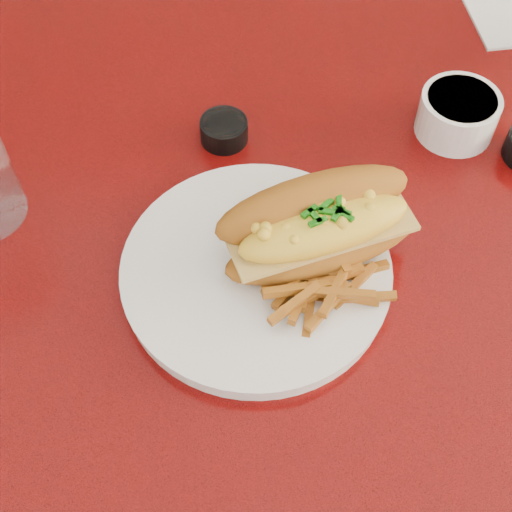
{
  "coord_description": "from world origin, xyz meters",
  "views": [
    {
      "loc": [
        -0.21,
        -0.5,
        1.39
      ],
      "look_at": [
        -0.21,
        -0.1,
        0.81
      ],
      "focal_mm": 50.0,
      "sensor_mm": 36.0,
      "label": 1
    }
  ],
  "objects_px": {
    "booth_bench_far": "(347,60)",
    "fork": "(319,233)",
    "diner_table": "(418,281)",
    "mac_hoagie": "(319,225)",
    "dinner_plate": "(256,272)",
    "sauce_cup_left": "(224,130)",
    "gravy_ramekin": "(458,113)"
  },
  "relations": [
    {
      "from": "diner_table",
      "to": "fork",
      "type": "bearing_deg",
      "value": -159.62
    },
    {
      "from": "dinner_plate",
      "to": "gravy_ramekin",
      "type": "bearing_deg",
      "value": 41.63
    },
    {
      "from": "diner_table",
      "to": "gravy_ramekin",
      "type": "bearing_deg",
      "value": 77.36
    },
    {
      "from": "mac_hoagie",
      "to": "sauce_cup_left",
      "type": "distance_m",
      "value": 0.2
    },
    {
      "from": "dinner_plate",
      "to": "booth_bench_far",
      "type": "bearing_deg",
      "value": 76.88
    },
    {
      "from": "sauce_cup_left",
      "to": "fork",
      "type": "bearing_deg",
      "value": -55.87
    },
    {
      "from": "fork",
      "to": "diner_table",
      "type": "bearing_deg",
      "value": -55.74
    },
    {
      "from": "gravy_ramekin",
      "to": "booth_bench_far",
      "type": "bearing_deg",
      "value": 92.09
    },
    {
      "from": "sauce_cup_left",
      "to": "mac_hoagie",
      "type": "bearing_deg",
      "value": -59.83
    },
    {
      "from": "diner_table",
      "to": "mac_hoagie",
      "type": "relative_size",
      "value": 5.42
    },
    {
      "from": "booth_bench_far",
      "to": "dinner_plate",
      "type": "distance_m",
      "value": 1.05
    },
    {
      "from": "booth_bench_far",
      "to": "gravy_ramekin",
      "type": "distance_m",
      "value": 0.86
    },
    {
      "from": "diner_table",
      "to": "sauce_cup_left",
      "type": "relative_size",
      "value": 21.19
    },
    {
      "from": "booth_bench_far",
      "to": "mac_hoagie",
      "type": "bearing_deg",
      "value": -99.56
    },
    {
      "from": "fork",
      "to": "gravy_ramekin",
      "type": "xyz_separation_m",
      "value": [
        0.17,
        0.17,
        0.01
      ]
    },
    {
      "from": "dinner_plate",
      "to": "fork",
      "type": "bearing_deg",
      "value": 33.2
    },
    {
      "from": "fork",
      "to": "sauce_cup_left",
      "type": "distance_m",
      "value": 0.19
    },
    {
      "from": "diner_table",
      "to": "dinner_plate",
      "type": "bearing_deg",
      "value": -155.27
    },
    {
      "from": "mac_hoagie",
      "to": "sauce_cup_left",
      "type": "xyz_separation_m",
      "value": [
        -0.1,
        0.17,
        -0.04
      ]
    },
    {
      "from": "booth_bench_far",
      "to": "mac_hoagie",
      "type": "relative_size",
      "value": 5.29
    },
    {
      "from": "diner_table",
      "to": "booth_bench_far",
      "type": "distance_m",
      "value": 0.87
    },
    {
      "from": "diner_table",
      "to": "mac_hoagie",
      "type": "height_order",
      "value": "mac_hoagie"
    },
    {
      "from": "diner_table",
      "to": "gravy_ramekin",
      "type": "distance_m",
      "value": 0.22
    },
    {
      "from": "sauce_cup_left",
      "to": "gravy_ramekin",
      "type": "bearing_deg",
      "value": 2.87
    },
    {
      "from": "dinner_plate",
      "to": "fork",
      "type": "distance_m",
      "value": 0.08
    },
    {
      "from": "mac_hoagie",
      "to": "fork",
      "type": "relative_size",
      "value": 1.5
    },
    {
      "from": "booth_bench_far",
      "to": "mac_hoagie",
      "type": "distance_m",
      "value": 1.05
    },
    {
      "from": "fork",
      "to": "sauce_cup_left",
      "type": "relative_size",
      "value": 2.61
    },
    {
      "from": "booth_bench_far",
      "to": "fork",
      "type": "relative_size",
      "value": 7.92
    },
    {
      "from": "sauce_cup_left",
      "to": "diner_table",
      "type": "bearing_deg",
      "value": -21.78
    },
    {
      "from": "booth_bench_far",
      "to": "fork",
      "type": "distance_m",
      "value": 1.01
    },
    {
      "from": "mac_hoagie",
      "to": "gravy_ramekin",
      "type": "xyz_separation_m",
      "value": [
        0.17,
        0.19,
        -0.03
      ]
    }
  ]
}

